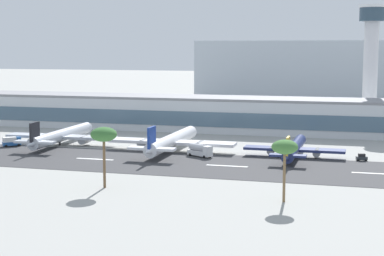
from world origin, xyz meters
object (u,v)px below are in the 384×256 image
service_box_truck_1 (12,141)px  airliner_gold_tail_gate_2 (294,149)px  service_fuel_truck_2 (200,150)px  service_baggage_tug_0 (362,157)px  palm_tree_2 (104,135)px  terminal_building (211,114)px  airliner_black_tail_gate_0 (60,136)px  palm_tree_0 (285,148)px  control_tower (371,55)px  distant_hotel_block (309,72)px  airliner_navy_tail_gate_1 (171,142)px

service_box_truck_1 → airliner_gold_tail_gate_2: bearing=-40.1°
service_fuel_truck_2 → service_baggage_tug_0: bearing=35.5°
service_baggage_tug_0 → palm_tree_2: bearing=26.6°
terminal_building → palm_tree_2: palm_tree_2 is taller
airliner_black_tail_gate_0 → service_fuel_truck_2: airliner_black_tail_gate_0 is taller
service_box_truck_1 → palm_tree_2: 75.22m
airliner_gold_tail_gate_2 → service_baggage_tug_0: bearing=-90.2°
palm_tree_0 → palm_tree_2: (-43.19, 2.49, 0.81)m
control_tower → service_box_truck_1: size_ratio=8.42×
distant_hotel_block → palm_tree_0: 250.91m
control_tower → service_fuel_truck_2: control_tower is taller
distant_hotel_block → airliner_gold_tail_gate_2: (12.15, -194.36, -16.07)m
palm_tree_0 → airliner_gold_tail_gate_2: bearing=93.9°
distant_hotel_block → airliner_navy_tail_gate_1: distant_hotel_block is taller
airliner_navy_tail_gate_1 → palm_tree_0: palm_tree_0 is taller
control_tower → airliner_black_tail_gate_0: 131.85m
airliner_gold_tail_gate_2 → terminal_building: bearing=36.2°
terminal_building → palm_tree_0: bearing=-68.7°
airliner_gold_tail_gate_2 → palm_tree_0: bearing=-175.6°
airliner_gold_tail_gate_2 → palm_tree_0: 56.82m
airliner_navy_tail_gate_1 → service_fuel_truck_2: airliner_navy_tail_gate_1 is taller
distant_hotel_block → service_fuel_truck_2: size_ratio=15.77×
service_baggage_tug_0 → service_box_truck_1: bearing=-13.4°
airliner_gold_tail_gate_2 → distant_hotel_block: bearing=4.1°
airliner_gold_tail_gate_2 → service_baggage_tug_0: size_ratio=11.60×
service_fuel_truck_2 → control_tower: bearing=88.2°
palm_tree_0 → service_baggage_tug_0: bearing=73.8°
distant_hotel_block → airliner_black_tail_gate_0: size_ratio=2.88×
terminal_building → service_baggage_tug_0: (59.18, -54.60, -5.82)m
terminal_building → service_baggage_tug_0: bearing=-42.7°
airliner_gold_tail_gate_2 → service_box_truck_1: size_ratio=6.73×
airliner_gold_tail_gate_2 → palm_tree_2: (-39.35, -53.46, 10.00)m
control_tower → service_fuel_truck_2: 104.72m
control_tower → palm_tree_0: size_ratio=3.71×
control_tower → distant_hotel_block: (-34.68, 113.52, -11.75)m
airliner_gold_tail_gate_2 → service_baggage_tug_0: airliner_gold_tail_gate_2 is taller
distant_hotel_block → service_box_truck_1: (-82.72, -198.25, -16.99)m
control_tower → airliner_navy_tail_gate_1: size_ratio=1.03×
airliner_navy_tail_gate_1 → service_baggage_tug_0: bearing=-90.2°
airliner_black_tail_gate_0 → palm_tree_2: (41.07, -56.60, 9.53)m
distant_hotel_block → terminal_building: bearing=-100.9°
terminal_building → service_box_truck_1: (-55.76, -58.24, -5.07)m
airliner_gold_tail_gate_2 → palm_tree_2: bearing=144.1°
airliner_gold_tail_gate_2 → palm_tree_2: palm_tree_2 is taller
airliner_black_tail_gate_0 → palm_tree_0: (84.26, -59.09, 8.72)m
airliner_navy_tail_gate_1 → service_box_truck_1: (-55.24, -4.41, -1.50)m
control_tower → service_fuel_truck_2: size_ratio=5.84×
service_box_truck_1 → service_fuel_truck_2: 66.91m
service_fuel_truck_2 → palm_tree_0: (31.85, -49.61, 9.87)m
airliner_navy_tail_gate_1 → palm_tree_2: bearing=-179.2°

